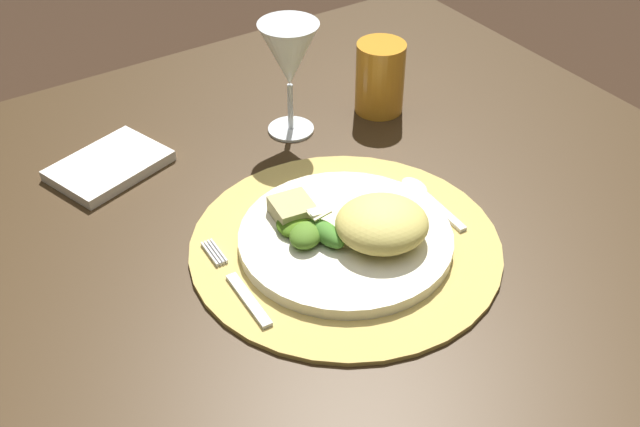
# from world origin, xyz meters

# --- Properties ---
(dining_table) EXTENTS (1.10, 1.03, 0.75)m
(dining_table) POSITION_xyz_m (0.00, 0.00, 0.62)
(dining_table) COLOR #392714
(dining_table) RESTS_ON ground
(placemat) EXTENTS (0.37, 0.37, 0.01)m
(placemat) POSITION_xyz_m (-0.00, -0.05, 0.76)
(placemat) COLOR tan
(placemat) RESTS_ON dining_table
(dinner_plate) EXTENTS (0.25, 0.25, 0.02)m
(dinner_plate) POSITION_xyz_m (-0.00, -0.05, 0.77)
(dinner_plate) COLOR #EFE8CD
(dinner_plate) RESTS_ON placemat
(pasta_serving) EXTENTS (0.14, 0.14, 0.05)m
(pasta_serving) POSITION_xyz_m (0.03, -0.08, 0.80)
(pasta_serving) COLOR #D7C561
(pasta_serving) RESTS_ON dinner_plate
(salad_greens) EXTENTS (0.07, 0.10, 0.03)m
(salad_greens) POSITION_xyz_m (-0.04, -0.03, 0.78)
(salad_greens) COLOR #426A12
(salad_greens) RESTS_ON dinner_plate
(bread_piece) EXTENTS (0.05, 0.05, 0.02)m
(bread_piece) POSITION_xyz_m (-0.03, 0.01, 0.78)
(bread_piece) COLOR tan
(bread_piece) RESTS_ON dinner_plate
(fork) EXTENTS (0.02, 0.16, 0.00)m
(fork) POSITION_xyz_m (-0.14, -0.05, 0.76)
(fork) COLOR silver
(fork) RESTS_ON placemat
(spoon) EXTENTS (0.03, 0.12, 0.01)m
(spoon) POSITION_xyz_m (0.14, -0.03, 0.76)
(spoon) COLOR silver
(spoon) RESTS_ON placemat
(napkin) EXTENTS (0.17, 0.14, 0.01)m
(napkin) POSITION_xyz_m (-0.17, 0.25, 0.76)
(napkin) COLOR white
(napkin) RESTS_ON dining_table
(wine_glass) EXTENTS (0.08, 0.08, 0.17)m
(wine_glass) POSITION_xyz_m (0.08, 0.21, 0.87)
(wine_glass) COLOR silver
(wine_glass) RESTS_ON dining_table
(amber_tumbler) EXTENTS (0.07, 0.07, 0.11)m
(amber_tumbler) POSITION_xyz_m (0.22, 0.18, 0.81)
(amber_tumbler) COLOR orange
(amber_tumbler) RESTS_ON dining_table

